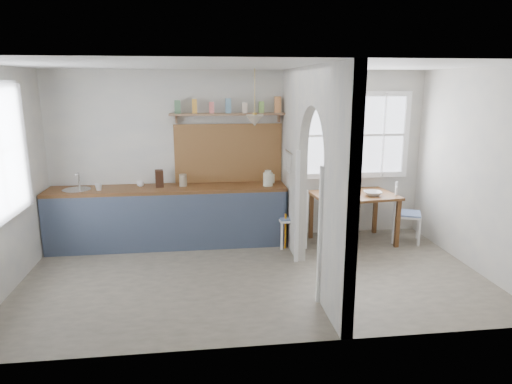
{
  "coord_description": "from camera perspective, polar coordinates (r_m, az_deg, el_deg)",
  "views": [
    {
      "loc": [
        -0.66,
        -5.39,
        2.39
      ],
      "look_at": [
        0.05,
        0.22,
        1.05
      ],
      "focal_mm": 32.0,
      "sensor_mm": 36.0,
      "label": 1
    }
  ],
  "objects": [
    {
      "name": "floor",
      "position": [
        5.93,
        -0.22,
        -10.39
      ],
      "size": [
        5.8,
        3.2,
        0.01
      ],
      "primitive_type": "cube",
      "color": "gray",
      "rests_on": "ground"
    },
    {
      "name": "ceiling",
      "position": [
        5.43,
        -0.25,
        15.58
      ],
      "size": [
        5.8,
        3.2,
        0.01
      ],
      "primitive_type": "cube",
      "color": "beige",
      "rests_on": "walls"
    },
    {
      "name": "walls",
      "position": [
        5.54,
        -0.23,
        2.01
      ],
      "size": [
        5.81,
        3.21,
        2.6
      ],
      "color": "beige",
      "rests_on": "floor"
    },
    {
      "name": "partition",
      "position": [
        5.69,
        6.72,
        3.78
      ],
      "size": [
        0.12,
        3.2,
        2.6
      ],
      "color": "beige",
      "rests_on": "floor"
    },
    {
      "name": "kitchen_window",
      "position": [
        5.87,
        -29.35,
        4.42
      ],
      "size": [
        0.1,
        1.16,
        1.5
      ],
      "primitive_type": null,
      "color": "white",
      "rests_on": "walls"
    },
    {
      "name": "nook_window",
      "position": [
        7.41,
        12.3,
        6.94
      ],
      "size": [
        1.76,
        0.1,
        1.3
      ],
      "primitive_type": null,
      "color": "white",
      "rests_on": "walls"
    },
    {
      "name": "counter",
      "position": [
        7.0,
        -10.79,
        -2.91
      ],
      "size": [
        3.5,
        0.6,
        0.9
      ],
      "color": "brown",
      "rests_on": "floor"
    },
    {
      "name": "sink",
      "position": [
        7.08,
        -21.51,
        0.19
      ],
      "size": [
        0.4,
        0.4,
        0.02
      ],
      "primitive_type": "cylinder",
      "color": "silver",
      "rests_on": "counter"
    },
    {
      "name": "backsplash",
      "position": [
        7.06,
        -3.45,
        4.86
      ],
      "size": [
        1.65,
        0.03,
        0.9
      ],
      "primitive_type": "cube",
      "color": "olive",
      "rests_on": "walls"
    },
    {
      "name": "shelf",
      "position": [
        6.91,
        -3.48,
        10.12
      ],
      "size": [
        1.75,
        0.2,
        0.21
      ],
      "color": "#866249",
      "rests_on": "walls"
    },
    {
      "name": "pendant_lamp",
      "position": [
        6.61,
        -0.16,
        8.94
      ],
      "size": [
        0.26,
        0.26,
        0.16
      ],
      "primitive_type": "cone",
      "color": "beige",
      "rests_on": "ceiling"
    },
    {
      "name": "utensil_rail",
      "position": [
        6.48,
        4.17,
        4.99
      ],
      "size": [
        0.02,
        0.5,
        0.02
      ],
      "primitive_type": "cylinder",
      "rotation": [
        1.57,
        0.0,
        0.0
      ],
      "color": "silver",
      "rests_on": "partition"
    },
    {
      "name": "dining_table",
      "position": [
        7.15,
        12.04,
        -3.25
      ],
      "size": [
        1.31,
        0.94,
        0.77
      ],
      "primitive_type": null,
      "rotation": [
        0.0,
        0.0,
        0.11
      ],
      "color": "brown",
      "rests_on": "floor"
    },
    {
      "name": "chair_left",
      "position": [
        6.88,
        4.46,
        -3.1
      ],
      "size": [
        0.41,
        0.41,
        0.89
      ],
      "primitive_type": null,
      "rotation": [
        0.0,
        0.0,
        -1.56
      ],
      "color": "white",
      "rests_on": "floor"
    },
    {
      "name": "chair_right",
      "position": [
        7.41,
        18.38,
        -2.55
      ],
      "size": [
        0.54,
        0.54,
        0.89
      ],
      "primitive_type": null,
      "rotation": [
        0.0,
        0.0,
        1.15
      ],
      "color": "white",
      "rests_on": "floor"
    },
    {
      "name": "kettle",
      "position": [
        6.82,
        1.5,
        1.74
      ],
      "size": [
        0.23,
        0.2,
        0.23
      ],
      "primitive_type": null,
      "rotation": [
        0.0,
        0.0,
        -0.24
      ],
      "color": "beige",
      "rests_on": "counter"
    },
    {
      "name": "mug_a",
      "position": [
        6.91,
        -19.07,
        0.59
      ],
      "size": [
        0.13,
        0.13,
        0.1
      ],
      "primitive_type": "imported",
      "rotation": [
        0.0,
        0.0,
        -0.25
      ],
      "color": "silver",
      "rests_on": "counter"
    },
    {
      "name": "mug_b",
      "position": [
        7.0,
        -14.24,
        1.02
      ],
      "size": [
        0.14,
        0.14,
        0.09
      ],
      "primitive_type": "imported",
      "rotation": [
        0.0,
        0.0,
        0.34
      ],
      "color": "silver",
      "rests_on": "counter"
    },
    {
      "name": "knife_block",
      "position": [
        6.91,
        -11.99,
        1.66
      ],
      "size": [
        0.13,
        0.17,
        0.25
      ],
      "primitive_type": "cube",
      "rotation": [
        0.0,
        0.0,
        0.14
      ],
      "color": "#3E2012",
      "rests_on": "counter"
    },
    {
      "name": "jar",
      "position": [
        6.89,
        -9.11,
        1.47
      ],
      "size": [
        0.14,
        0.14,
        0.18
      ],
      "primitive_type": "cylinder",
      "rotation": [
        0.0,
        0.0,
        -0.33
      ],
      "color": "tan",
      "rests_on": "counter"
    },
    {
      "name": "towel_magenta",
      "position": [
        6.81,
        3.64,
        -4.75
      ],
      "size": [
        0.02,
        0.03,
        0.49
      ],
      "primitive_type": "cube",
      "color": "#D43986",
      "rests_on": "counter"
    },
    {
      "name": "towel_orange",
      "position": [
        6.8,
        3.68,
        -5.02
      ],
      "size": [
        0.02,
        0.03,
        0.56
      ],
      "primitive_type": "cube",
      "color": "#C67709",
      "rests_on": "counter"
    },
    {
      "name": "bowl",
      "position": [
        7.02,
        14.39,
        -0.17
      ],
      "size": [
        0.27,
        0.27,
        0.06
      ],
      "primitive_type": "imported",
      "rotation": [
        0.0,
        0.0,
        -0.06
      ],
      "color": "silver",
      "rests_on": "dining_table"
    },
    {
      "name": "table_cup",
      "position": [
        6.84,
        11.97,
        -0.25
      ],
      "size": [
        0.14,
        0.14,
        0.1
      ],
      "primitive_type": "imported",
      "rotation": [
        0.0,
        0.0,
        -0.4
      ],
      "color": "#4B7245",
      "rests_on": "dining_table"
    },
    {
      "name": "plate",
      "position": [
        6.87,
        9.2,
        -0.41
      ],
      "size": [
        0.23,
        0.23,
        0.02
      ],
      "primitive_type": "cylinder",
      "rotation": [
        0.0,
        0.0,
        -0.23
      ],
      "color": "black",
      "rests_on": "dining_table"
    },
    {
      "name": "vase",
      "position": [
        7.25,
        11.4,
        0.85
      ],
      "size": [
        0.22,
        0.22,
        0.17
      ],
      "primitive_type": "imported",
      "rotation": [
        0.0,
        0.0,
        -0.38
      ],
      "color": "#57316A",
      "rests_on": "dining_table"
    }
  ]
}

